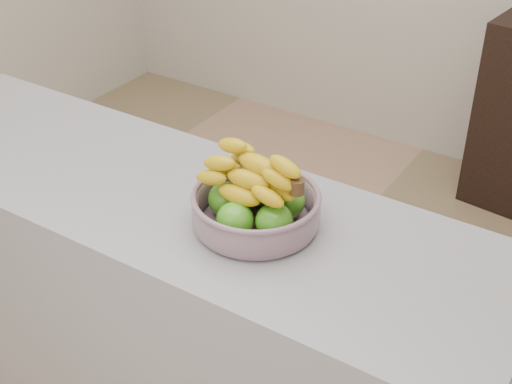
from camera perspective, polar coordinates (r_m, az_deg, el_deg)
ground at (r=2.66m, az=-3.42°, el=-14.50°), size 4.00×4.00×0.00m
counter at (r=2.24m, az=-6.69°, el=-9.59°), size 2.00×0.60×0.90m
fruit_bowl at (r=1.77m, az=-0.01°, el=-0.98°), size 0.33×0.33×0.20m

